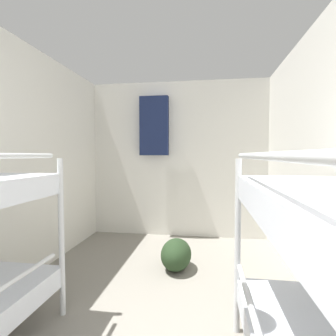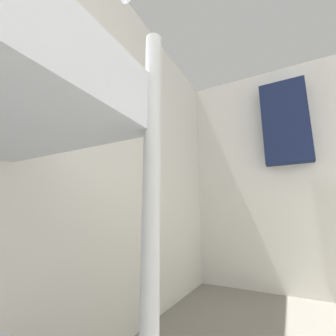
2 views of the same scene
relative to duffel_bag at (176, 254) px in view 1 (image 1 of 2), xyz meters
The scene contains 3 objects.
wall_back 1.64m from the duffel_bag, 95.59° to the left, with size 2.86×0.06×2.43m.
duffel_bag is the anchor object (origin of this frame).
hanging_coat 1.97m from the duffel_bag, 113.09° to the left, with size 0.44×0.12×0.90m.
Camera 1 is at (0.46, 0.50, 1.28)m, focal length 28.00 mm.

